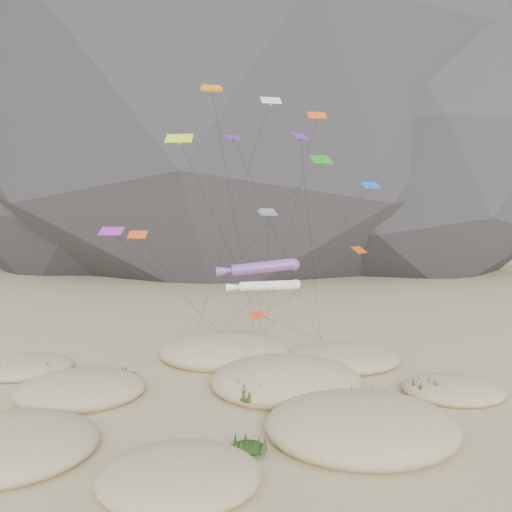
# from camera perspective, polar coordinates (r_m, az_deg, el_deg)

# --- Properties ---
(ground) EXTENTS (500.00, 500.00, 0.00)m
(ground) POSITION_cam_1_polar(r_m,az_deg,el_deg) (43.61, -2.24, -17.28)
(ground) COLOR #CCB789
(ground) RESTS_ON ground
(rock_headland) EXTENTS (226.37, 148.64, 177.50)m
(rock_headland) POSITION_cam_1_polar(r_m,az_deg,el_deg) (169.02, -1.73, 24.15)
(rock_headland) COLOR black
(rock_headland) RESTS_ON ground
(dunes) EXTENTS (51.39, 37.42, 3.95)m
(dunes) POSITION_cam_1_polar(r_m,az_deg,el_deg) (47.00, -2.58, -14.68)
(dunes) COLOR #CCB789
(dunes) RESTS_ON ground
(dune_grass) EXTENTS (42.57, 30.24, 1.47)m
(dune_grass) POSITION_cam_1_polar(r_m,az_deg,el_deg) (46.52, -3.38, -14.75)
(dune_grass) COLOR black
(dune_grass) RESTS_ON ground
(kite_stakes) EXTENTS (19.54, 4.64, 0.30)m
(kite_stakes) POSITION_cam_1_polar(r_m,az_deg,el_deg) (65.87, -1.22, -9.52)
(kite_stakes) COLOR #3F2D1E
(kite_stakes) RESTS_ON ground
(rainbow_tube_kite) EXTENTS (8.78, 15.15, 11.84)m
(rainbow_tube_kite) POSITION_cam_1_polar(r_m,az_deg,el_deg) (52.03, 0.46, -1.33)
(rainbow_tube_kite) COLOR #FF1A49
(rainbow_tube_kite) RESTS_ON ground
(white_tube_kite) EXTENTS (9.56, 16.72, 10.41)m
(white_tube_kite) POSITION_cam_1_polar(r_m,az_deg,el_deg) (46.88, 0.98, -3.43)
(white_tube_kite) COLOR white
(white_tube_kite) RESTS_ON ground
(orange_parafoil) EXTENTS (6.69, 14.79, 29.58)m
(orange_parafoil) POSITION_cam_1_polar(r_m,az_deg,el_deg) (53.66, -4.98, 17.92)
(orange_parafoil) COLOR orange
(orange_parafoil) RESTS_ON ground
(multi_parafoil) EXTENTS (2.72, 14.83, 17.05)m
(multi_parafoil) POSITION_cam_1_polar(r_m,az_deg,el_deg) (54.18, 1.35, 4.79)
(multi_parafoil) COLOR orange
(multi_parafoil) RESTS_ON ground
(delta_kites) EXTENTS (27.80, 22.15, 29.06)m
(delta_kites) POSITION_cam_1_polar(r_m,az_deg,el_deg) (52.57, -0.13, 8.58)
(delta_kites) COLOR #DD4614
(delta_kites) RESTS_ON ground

